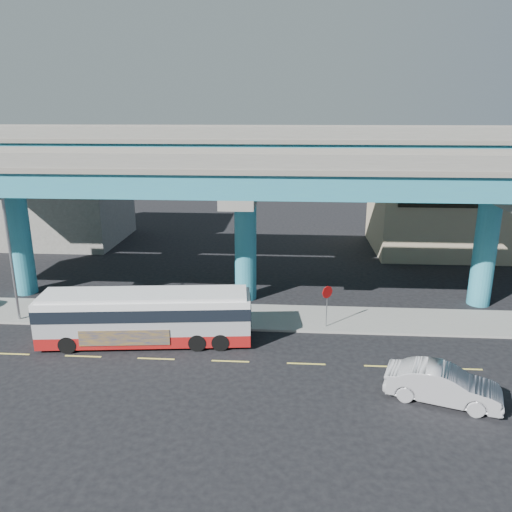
# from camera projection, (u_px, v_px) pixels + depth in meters

# --- Properties ---
(ground) EXTENTS (120.00, 120.00, 0.00)m
(ground) POSITION_uv_depth(u_px,v_px,m) (231.00, 359.00, 26.67)
(ground) COLOR black
(ground) RESTS_ON ground
(sidewalk) EXTENTS (70.00, 4.00, 0.15)m
(sidewalk) POSITION_uv_depth(u_px,v_px,m) (241.00, 317.00, 31.91)
(sidewalk) COLOR gray
(sidewalk) RESTS_ON ground
(lane_markings) EXTENTS (58.00, 0.12, 0.01)m
(lane_markings) POSITION_uv_depth(u_px,v_px,m) (230.00, 361.00, 26.38)
(lane_markings) COLOR #D8C64C
(lane_markings) RESTS_ON ground
(viaduct) EXTENTS (52.00, 12.40, 11.70)m
(viaduct) POSITION_uv_depth(u_px,v_px,m) (245.00, 168.00, 32.82)
(viaduct) COLOR teal
(viaduct) RESTS_ON ground
(building_beige) EXTENTS (14.00, 10.23, 7.00)m
(building_beige) POSITION_uv_depth(u_px,v_px,m) (451.00, 214.00, 46.50)
(building_beige) COLOR tan
(building_beige) RESTS_ON ground
(building_concrete) EXTENTS (12.00, 10.00, 9.00)m
(building_concrete) POSITION_uv_depth(u_px,v_px,m) (59.00, 197.00, 49.70)
(building_concrete) COLOR gray
(building_concrete) RESTS_ON ground
(transit_bus) EXTENTS (12.03, 3.78, 3.04)m
(transit_bus) POSITION_uv_depth(u_px,v_px,m) (146.00, 315.00, 28.06)
(transit_bus) COLOR maroon
(transit_bus) RESTS_ON ground
(sedan) EXTENTS (4.81, 6.12, 1.67)m
(sedan) POSITION_uv_depth(u_px,v_px,m) (443.00, 384.00, 22.58)
(sedan) COLOR #A6A5AA
(sedan) RESTS_ON ground
(street_lamp) EXTENTS (0.50, 2.60, 8.02)m
(street_lamp) POSITION_uv_depth(u_px,v_px,m) (3.00, 241.00, 29.36)
(street_lamp) COLOR gray
(street_lamp) RESTS_ON sidewalk
(stop_sign) EXTENTS (0.64, 0.50, 2.62)m
(stop_sign) POSITION_uv_depth(u_px,v_px,m) (327.00, 297.00, 29.74)
(stop_sign) COLOR gray
(stop_sign) RESTS_ON sidewalk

